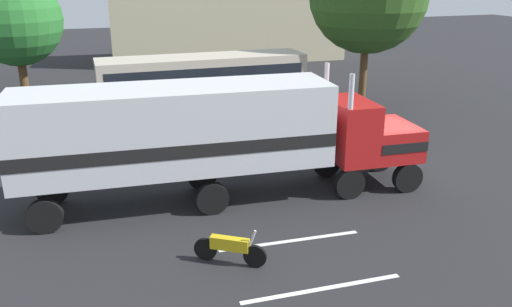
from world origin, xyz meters
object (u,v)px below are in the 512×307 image
object	(u,v)px
semi_truck	(208,132)
tree_center	(15,20)
person_bystander	(238,151)
parked_bus	(203,81)
motorcycle	(230,248)

from	to	relation	value
semi_truck	tree_center	xyz separation A→B (m)	(-6.70, 13.41, 2.75)
person_bystander	parked_bus	xyz separation A→B (m)	(0.60, 8.30, 1.17)
motorcycle	tree_center	xyz separation A→B (m)	(-6.17, 17.72, 4.79)
person_bystander	tree_center	size ratio (longest dim) A/B	0.21
motorcycle	tree_center	bearing A→B (deg)	109.20
semi_truck	person_bystander	size ratio (longest dim) A/B	8.79
parked_bus	tree_center	distance (m)	10.02
semi_truck	motorcycle	xyz separation A→B (m)	(-0.53, -4.31, -2.04)
semi_truck	parked_bus	distance (m)	10.83
person_bystander	parked_bus	world-z (taller)	parked_bus
semi_truck	person_bystander	world-z (taller)	semi_truck
person_bystander	motorcycle	distance (m)	6.97
person_bystander	parked_bus	bearing A→B (deg)	85.85
parked_bus	motorcycle	size ratio (longest dim) A/B	6.13
person_bystander	tree_center	xyz separation A→B (m)	(-8.46, 11.15, 4.38)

